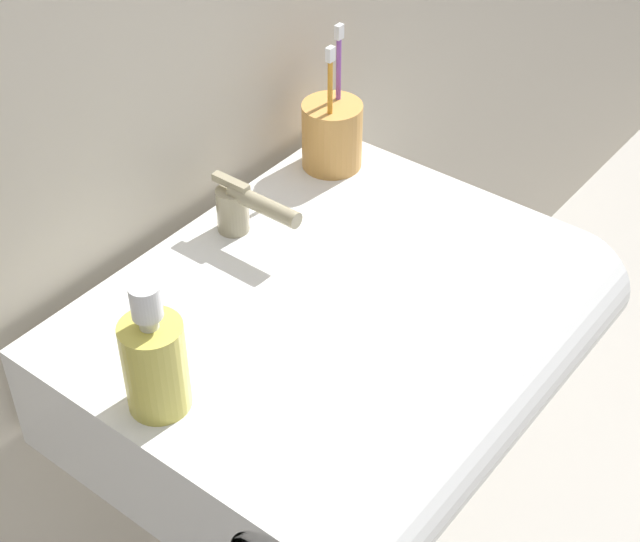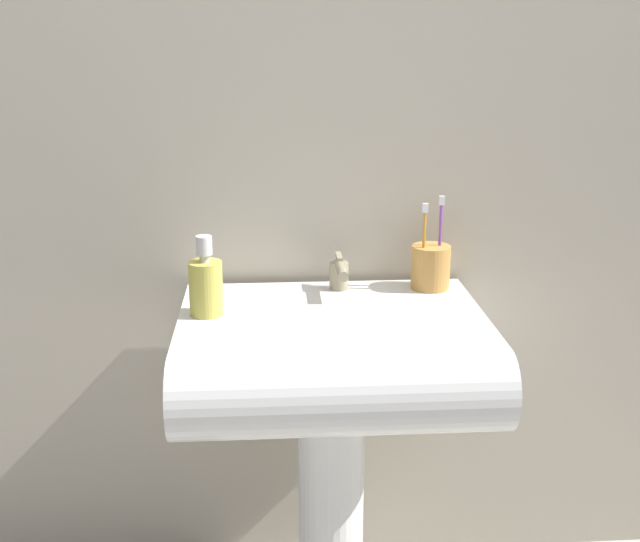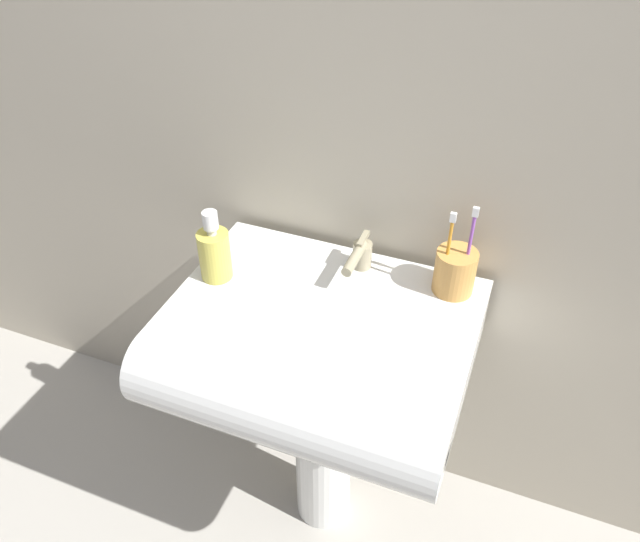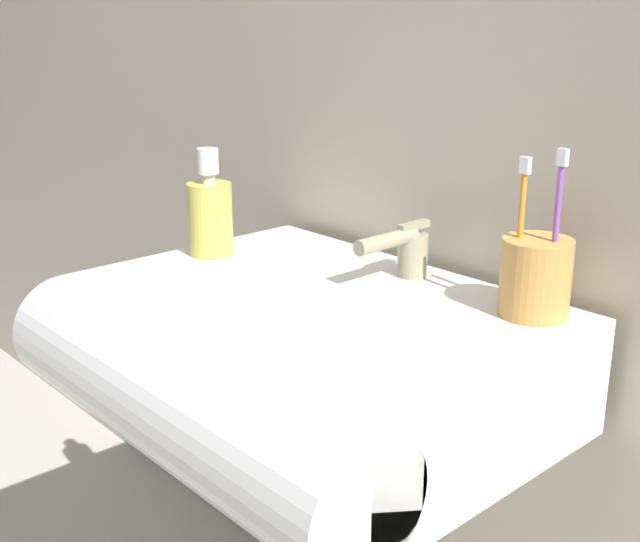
% 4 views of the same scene
% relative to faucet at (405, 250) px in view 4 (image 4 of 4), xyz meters
% --- Properties ---
extents(sink_basin, '(0.62, 0.50, 0.15)m').
position_rel_faucet_xyz_m(sink_basin, '(-0.03, -0.20, -0.12)').
color(sink_basin, white).
rests_on(sink_basin, sink_pedestal).
extents(faucet, '(0.04, 0.14, 0.08)m').
position_rel_faucet_xyz_m(faucet, '(0.00, 0.00, 0.00)').
color(faucet, tan).
rests_on(faucet, sink_basin).
extents(toothbrush_cup, '(0.09, 0.09, 0.21)m').
position_rel_faucet_xyz_m(toothbrush_cup, '(0.20, 0.01, 0.01)').
color(toothbrush_cup, '#D19347').
rests_on(toothbrush_cup, sink_basin).
extents(soap_bottle, '(0.07, 0.07, 0.16)m').
position_rel_faucet_xyz_m(soap_bottle, '(-0.28, -0.13, 0.02)').
color(soap_bottle, gold).
rests_on(soap_bottle, sink_basin).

